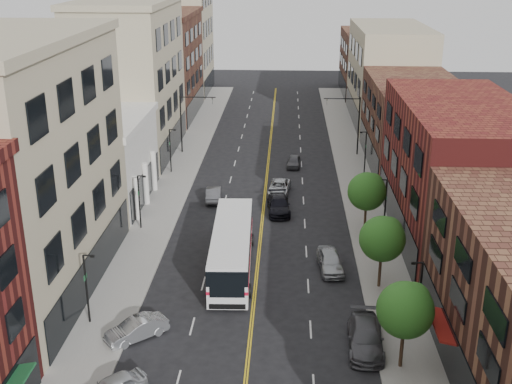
% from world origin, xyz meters
% --- Properties ---
extents(sidewalk_left, '(4.00, 110.00, 0.15)m').
position_xyz_m(sidewalk_left, '(-10.00, 35.00, 0.07)').
color(sidewalk_left, gray).
rests_on(sidewalk_left, ground).
extents(sidewalk_right, '(4.00, 110.00, 0.15)m').
position_xyz_m(sidewalk_right, '(10.00, 35.00, 0.07)').
color(sidewalk_right, gray).
rests_on(sidewalk_right, ground).
extents(bldg_l_tanoffice, '(10.00, 22.00, 18.00)m').
position_xyz_m(bldg_l_tanoffice, '(-17.00, 13.00, 9.00)').
color(bldg_l_tanoffice, tan).
rests_on(bldg_l_tanoffice, ground).
extents(bldg_l_white, '(10.00, 14.00, 8.00)m').
position_xyz_m(bldg_l_white, '(-17.00, 31.00, 4.00)').
color(bldg_l_white, silver).
rests_on(bldg_l_white, ground).
extents(bldg_l_far_a, '(10.00, 20.00, 18.00)m').
position_xyz_m(bldg_l_far_a, '(-17.00, 48.00, 9.00)').
color(bldg_l_far_a, tan).
rests_on(bldg_l_far_a, ground).
extents(bldg_l_far_b, '(10.00, 20.00, 15.00)m').
position_xyz_m(bldg_l_far_b, '(-17.00, 68.00, 7.50)').
color(bldg_l_far_b, '#512A20').
rests_on(bldg_l_far_b, ground).
extents(bldg_l_far_c, '(10.00, 16.00, 20.00)m').
position_xyz_m(bldg_l_far_c, '(-17.00, 86.00, 10.00)').
color(bldg_l_far_c, tan).
rests_on(bldg_l_far_c, ground).
extents(bldg_r_mid, '(10.00, 22.00, 12.00)m').
position_xyz_m(bldg_r_mid, '(17.00, 24.00, 6.00)').
color(bldg_r_mid, '#591817').
rests_on(bldg_r_mid, ground).
extents(bldg_r_far_a, '(10.00, 20.00, 10.00)m').
position_xyz_m(bldg_r_far_a, '(17.00, 45.00, 5.00)').
color(bldg_r_far_a, '#512A20').
rests_on(bldg_r_far_a, ground).
extents(bldg_r_far_b, '(10.00, 22.00, 14.00)m').
position_xyz_m(bldg_r_far_b, '(17.00, 66.00, 7.00)').
color(bldg_r_far_b, tan).
rests_on(bldg_r_far_b, ground).
extents(bldg_r_far_c, '(10.00, 18.00, 11.00)m').
position_xyz_m(bldg_r_far_c, '(17.00, 86.00, 5.50)').
color(bldg_r_far_c, '#512A20').
rests_on(bldg_r_far_c, ground).
extents(tree_r_1, '(3.40, 3.40, 5.59)m').
position_xyz_m(tree_r_1, '(9.39, 4.07, 4.13)').
color(tree_r_1, black).
rests_on(tree_r_1, sidewalk_right).
extents(tree_r_2, '(3.40, 3.40, 5.59)m').
position_xyz_m(tree_r_2, '(9.39, 14.07, 4.13)').
color(tree_r_2, black).
rests_on(tree_r_2, sidewalk_right).
extents(tree_r_3, '(3.40, 3.40, 5.59)m').
position_xyz_m(tree_r_3, '(9.39, 24.07, 4.13)').
color(tree_r_3, black).
rests_on(tree_r_3, sidewalk_right).
extents(lamp_l_1, '(0.81, 0.55, 5.05)m').
position_xyz_m(lamp_l_1, '(-10.95, 8.00, 2.97)').
color(lamp_l_1, black).
rests_on(lamp_l_1, sidewalk_left).
extents(lamp_l_2, '(0.81, 0.55, 5.05)m').
position_xyz_m(lamp_l_2, '(-10.95, 24.00, 2.97)').
color(lamp_l_2, black).
rests_on(lamp_l_2, sidewalk_left).
extents(lamp_l_3, '(0.81, 0.55, 5.05)m').
position_xyz_m(lamp_l_3, '(-10.95, 40.00, 2.97)').
color(lamp_l_3, black).
rests_on(lamp_l_3, sidewalk_left).
extents(lamp_r_1, '(0.81, 0.55, 5.05)m').
position_xyz_m(lamp_r_1, '(10.95, 8.00, 2.97)').
color(lamp_r_1, black).
rests_on(lamp_r_1, sidewalk_right).
extents(lamp_r_2, '(0.81, 0.55, 5.05)m').
position_xyz_m(lamp_r_2, '(10.95, 24.00, 2.97)').
color(lamp_r_2, black).
rests_on(lamp_r_2, sidewalk_right).
extents(lamp_r_3, '(0.81, 0.55, 5.05)m').
position_xyz_m(lamp_r_3, '(10.95, 40.00, 2.97)').
color(lamp_r_3, black).
rests_on(lamp_r_3, sidewalk_right).
extents(signal_mast_left, '(4.49, 0.18, 7.20)m').
position_xyz_m(signal_mast_left, '(-10.27, 48.00, 4.65)').
color(signal_mast_left, black).
rests_on(signal_mast_left, sidewalk_left).
extents(signal_mast_right, '(4.49, 0.18, 7.20)m').
position_xyz_m(signal_mast_right, '(10.27, 48.00, 4.65)').
color(signal_mast_right, black).
rests_on(signal_mast_right, sidewalk_right).
extents(city_bus, '(3.60, 13.54, 3.46)m').
position_xyz_m(city_bus, '(-2.00, 16.53, 2.01)').
color(city_bus, silver).
rests_on(city_bus, ground).
extents(car_angle_b, '(4.13, 3.80, 1.37)m').
position_xyz_m(car_angle_b, '(-7.40, 6.41, 0.69)').
color(car_angle_b, '#A9ACB1').
rests_on(car_angle_b, ground).
extents(car_parked_mid, '(2.48, 5.53, 1.57)m').
position_xyz_m(car_parked_mid, '(7.40, 6.03, 0.79)').
color(car_parked_mid, '#48474C').
rests_on(car_parked_mid, ground).
extents(car_parked_far, '(2.29, 4.74, 1.56)m').
position_xyz_m(car_parked_far, '(5.80, 16.74, 0.78)').
color(car_parked_far, '#9EA2A6').
rests_on(car_parked_far, ground).
extents(car_lane_behind, '(1.83, 4.35, 1.40)m').
position_xyz_m(car_lane_behind, '(-5.17, 31.61, 0.70)').
color(car_lane_behind, '#454549').
rests_on(car_lane_behind, ground).
extents(car_lane_a, '(2.54, 5.32, 1.50)m').
position_xyz_m(car_lane_a, '(1.50, 28.74, 0.75)').
color(car_lane_a, black).
rests_on(car_lane_a, ground).
extents(car_lane_b, '(2.61, 4.78, 1.27)m').
position_xyz_m(car_lane_b, '(1.50, 34.17, 0.63)').
color(car_lane_b, '#B3B7BC').
rests_on(car_lane_b, ground).
extents(car_lane_c, '(1.81, 3.85, 1.27)m').
position_xyz_m(car_lane_c, '(3.08, 43.09, 0.64)').
color(car_lane_c, '#434348').
rests_on(car_lane_c, ground).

